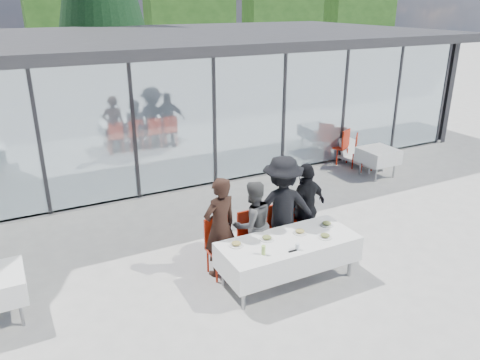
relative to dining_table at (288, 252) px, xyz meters
name	(u,v)px	position (x,y,z in m)	size (l,w,h in m)	color
ground	(258,273)	(-0.31, 0.42, -0.54)	(90.00, 90.00, 0.00)	#A2A09A
pavilion	(188,73)	(1.69, 8.58, 1.61)	(14.80, 8.80, 3.44)	gray
treeline	(14,35)	(-2.31, 28.42, 1.66)	(62.50, 2.00, 4.40)	#1A3B13
dining_table	(288,252)	(0.00, 0.00, 0.00)	(2.26, 0.96, 0.75)	silver
diner_a	(220,227)	(-0.88, 0.72, 0.33)	(0.63, 0.63, 1.73)	black
diner_chair_a	(219,244)	(-0.88, 0.75, 0.00)	(0.44, 0.44, 0.97)	red
diner_b	(253,224)	(-0.27, 0.72, 0.24)	(0.75, 0.75, 1.55)	#4D4D4D
diner_chair_b	(252,236)	(-0.27, 0.75, 0.00)	(0.44, 0.44, 0.97)	red
diner_c	(282,208)	(0.31, 0.72, 0.41)	(1.23, 1.23, 1.90)	black
diner_chair_c	(280,229)	(0.31, 0.75, 0.00)	(0.44, 0.44, 0.97)	red
diner_d	(306,208)	(0.81, 0.72, 0.31)	(0.99, 0.99, 1.69)	black
diner_chair_d	(304,223)	(0.81, 0.75, 0.00)	(0.44, 0.44, 0.97)	red
plate_a	(236,244)	(-0.83, 0.22, 0.24)	(0.23, 0.23, 0.07)	silver
plate_b	(267,238)	(-0.30, 0.18, 0.24)	(0.23, 0.23, 0.07)	silver
plate_c	(300,232)	(0.29, 0.12, 0.24)	(0.23, 0.23, 0.07)	silver
plate_d	(327,224)	(0.86, 0.15, 0.24)	(0.23, 0.23, 0.07)	silver
plate_extra	(325,236)	(0.57, -0.19, 0.24)	(0.23, 0.23, 0.07)	silver
juice_bottle	(263,250)	(-0.58, -0.20, 0.28)	(0.06, 0.06, 0.15)	#9DC853
drinking_glasses	(297,247)	(-0.04, -0.31, 0.26)	(0.07, 0.07, 0.10)	silver
folded_eyeglasses	(292,251)	(-0.15, -0.33, 0.22)	(0.14, 0.03, 0.01)	black
spare_table_right	(378,156)	(4.74, 3.07, 0.02)	(0.86, 0.86, 0.74)	silver
spare_chair_a	(360,151)	(4.65, 3.68, 0.00)	(0.62, 0.62, 0.97)	red
spare_chair_b	(342,144)	(4.58, 4.35, 0.00)	(0.59, 0.59, 0.97)	red
lounger	(358,156)	(4.88, 3.98, -0.28)	(0.81, 1.41, 0.72)	silver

